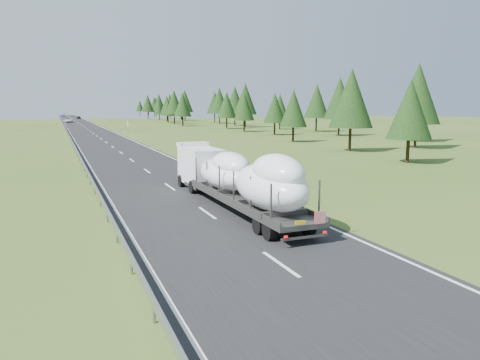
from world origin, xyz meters
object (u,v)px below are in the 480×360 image
object	(u,v)px
boat_truck	(236,176)
distant_van	(68,120)
distant_car_dark	(79,117)
distant_car_blue	(64,115)
highway_sign	(128,125)

from	to	relation	value
boat_truck	distant_van	distance (m)	152.54
distant_car_dark	distant_car_blue	bearing A→B (deg)	92.74
distant_car_dark	distant_car_blue	world-z (taller)	distant_car_blue
highway_sign	distant_car_blue	xyz separation A→B (m)	(-9.92, 182.71, -1.02)
boat_truck	distant_car_blue	distance (m)	262.41
highway_sign	distant_car_dark	world-z (taller)	highway_sign
distant_van	distant_car_dark	bearing A→B (deg)	88.53
highway_sign	distant_car_dark	size ratio (longest dim) A/B	0.68
distant_car_dark	highway_sign	bearing A→B (deg)	-90.69
distant_car_dark	distant_car_blue	distance (m)	58.02
distant_car_dark	distant_car_blue	size ratio (longest dim) A/B	0.80
highway_sign	distant_car_dark	distance (m)	125.04
highway_sign	distant_van	size ratio (longest dim) A/B	0.43
boat_truck	highway_sign	bearing A→B (deg)	86.16
boat_truck	distant_car_blue	size ratio (longest dim) A/B	3.59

